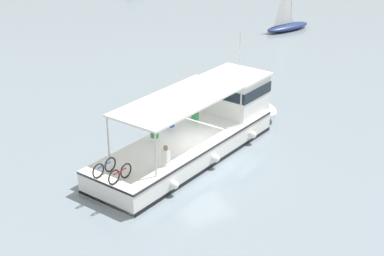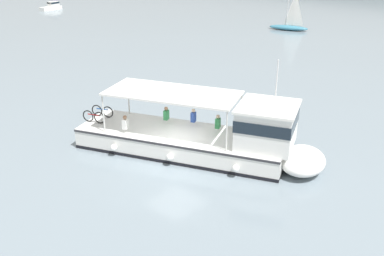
{
  "view_description": "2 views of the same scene",
  "coord_description": "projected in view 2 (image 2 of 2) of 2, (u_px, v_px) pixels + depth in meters",
  "views": [
    {
      "loc": [
        -12.12,
        -20.88,
        12.67
      ],
      "look_at": [
        -0.02,
        1.21,
        1.4
      ],
      "focal_mm": 53.41,
      "sensor_mm": 36.0,
      "label": 1
    },
    {
      "loc": [
        14.27,
        -13.37,
        10.17
      ],
      "look_at": [
        -0.02,
        1.21,
        1.4
      ],
      "focal_mm": 40.8,
      "sensor_mm": 36.0,
      "label": 2
    }
  ],
  "objects": [
    {
      "name": "motorboat_far_right",
      "position": [
        52.0,
        6.0,
        69.85
      ],
      "size": [
        1.94,
        3.78,
        1.26
      ],
      "color": "white",
      "rests_on": "ground"
    },
    {
      "name": "ground_plane",
      "position": [
        176.0,
        160.0,
        21.97
      ],
      "size": [
        400.0,
        400.0,
        0.0
      ],
      "primitive_type": "plane",
      "color": "gray"
    },
    {
      "name": "ferry_main",
      "position": [
        211.0,
        138.0,
        22.05
      ],
      "size": [
        12.85,
        8.06,
        5.32
      ],
      "color": "white",
      "rests_on": "ground"
    },
    {
      "name": "sailboat_outer_anchorage",
      "position": [
        289.0,
        26.0,
        53.9
      ],
      "size": [
        4.99,
        2.89,
        5.4
      ],
      "color": "teal",
      "rests_on": "ground"
    }
  ]
}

